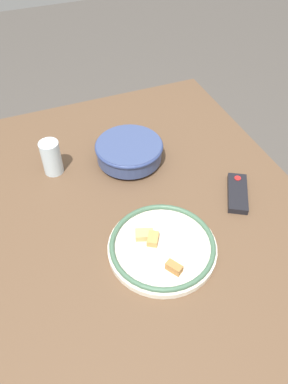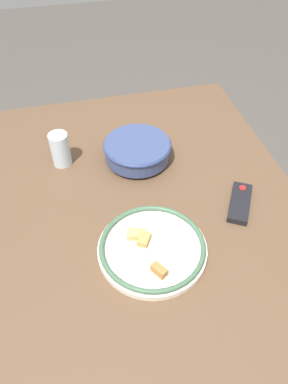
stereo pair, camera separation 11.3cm
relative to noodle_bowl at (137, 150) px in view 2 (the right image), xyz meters
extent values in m
plane|color=#4C4742|center=(0.31, -0.04, -0.78)|extent=(8.00, 8.00, 0.00)
cube|color=brown|center=(0.31, -0.04, -0.06)|extent=(1.45, 1.00, 0.04)
cylinder|color=brown|center=(-0.35, -0.47, -0.43)|extent=(0.06, 0.06, 0.69)
cylinder|color=brown|center=(-0.35, 0.39, -0.43)|extent=(0.06, 0.06, 0.69)
cylinder|color=#384775|center=(0.00, 0.00, -0.04)|extent=(0.10, 0.10, 0.01)
cylinder|color=#384775|center=(0.00, 0.00, 0.00)|extent=(0.22, 0.22, 0.06)
cylinder|color=#C67A33|center=(0.00, 0.00, 0.00)|extent=(0.20, 0.20, 0.05)
torus|color=navy|center=(0.00, 0.00, 0.02)|extent=(0.23, 0.23, 0.01)
cylinder|color=silver|center=(0.38, -0.05, -0.03)|extent=(0.30, 0.30, 0.02)
torus|color=#42664C|center=(0.38, -0.05, -0.02)|extent=(0.29, 0.29, 0.01)
cube|color=#B2753D|center=(0.47, -0.05, -0.01)|extent=(0.05, 0.04, 0.02)
cube|color=tan|center=(0.36, -0.06, -0.02)|extent=(0.05, 0.05, 0.02)
cube|color=tan|center=(0.34, -0.08, -0.02)|extent=(0.05, 0.06, 0.02)
cube|color=black|center=(0.28, 0.26, -0.03)|extent=(0.17, 0.13, 0.02)
cylinder|color=red|center=(0.23, 0.28, -0.02)|extent=(0.02, 0.02, 0.00)
cylinder|color=silver|center=(-0.04, -0.25, 0.02)|extent=(0.06, 0.06, 0.12)
camera|label=1|loc=(0.93, -0.32, 0.81)|focal=35.00mm
camera|label=2|loc=(0.96, -0.21, 0.81)|focal=35.00mm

